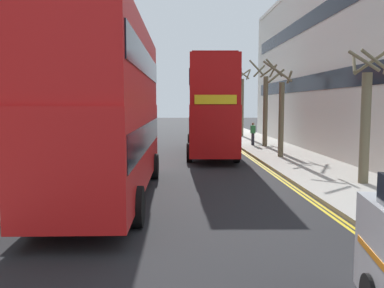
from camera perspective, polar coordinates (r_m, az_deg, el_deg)
The scene contains 12 objects.
sidewalk_right at distance 19.55m, azimuth 17.21°, elevation -3.55°, with size 4.00×80.00×0.14m, color #ADA89E.
sidewalk_left at distance 19.49m, azimuth -21.77°, elevation -3.73°, with size 4.00×80.00×0.14m, color #ADA89E.
kerb_line_outer at distance 17.05m, azimuth 12.80°, elevation -4.98°, with size 0.10×56.00×0.01m, color yellow.
kerb_line_inner at distance 17.01m, azimuth 12.28°, elevation -4.99°, with size 0.10×56.00×0.01m, color yellow.
double_decker_bus_away at distance 13.69m, azimuth -11.45°, elevation 5.23°, with size 2.94×10.85×5.64m.
double_decker_bus_oncoming at distance 24.97m, azimuth 2.55°, elevation 5.44°, with size 3.13×10.90×5.64m.
pedestrian_far at distance 29.78m, azimuth 8.43°, elevation 1.47°, with size 0.34×0.22×1.62m.
street_tree_near at distance 38.18m, azimuth 6.92°, elevation 5.61°, with size 1.71×1.54×6.30m.
street_tree_mid at distance 23.40m, azimuth 12.22°, elevation 4.14°, with size 1.64×1.93×5.29m.
street_tree_far at distance 29.15m, azimuth 10.12°, elevation 5.46°, with size 2.22×1.99×5.99m.
street_tree_distant at distance 16.48m, azimuth 22.96°, elevation 3.31°, with size 1.76×1.81×5.11m.
townhouse_terrace_right at distance 31.18m, azimuth 23.68°, elevation 10.08°, with size 10.08×28.00×11.57m.
Camera 1 is at (-0.08, -2.16, 3.08)m, focal length 38.55 mm.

